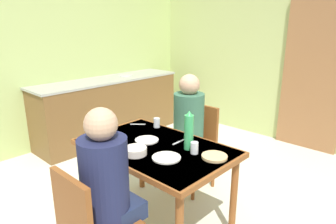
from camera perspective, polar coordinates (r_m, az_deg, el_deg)
The scene contains 18 objects.
ground_plane at distance 3.01m, azimuth -4.31°, elevation -17.56°, with size 6.79×6.79×0.00m, color beige.
wall_back at distance 4.66m, azimuth 20.24°, elevation 12.63°, with size 4.41×0.10×2.89m, color #B2C076.
wall_left at distance 4.59m, azimuth -16.90°, elevation 12.88°, with size 0.10×3.92×2.89m, color #ADC172.
door_wooden at distance 4.44m, azimuth 25.87°, elevation 6.06°, with size 0.80×0.05×2.00m, color #97633D.
kitchen_counter at distance 4.61m, azimuth -11.10°, elevation 0.75°, with size 0.61×2.28×0.91m.
dining_table at distance 2.47m, azimuth -2.41°, elevation -8.15°, with size 1.24×0.80×0.73m.
chair_far_diner at distance 3.15m, azimuth 5.27°, elevation -5.60°, with size 0.40×0.40×0.87m.
person_near_diner at distance 1.92m, azimuth -11.66°, elevation -11.77°, with size 0.30×0.37×0.77m.
person_far_diner at distance 2.95m, azimuth 3.78°, elevation -1.24°, with size 0.30×0.37×0.77m.
water_bottle_green_near at distance 2.32m, azimuth 3.99°, elevation -3.66°, with size 0.07×0.07×0.31m.
serving_bowl_center at distance 2.28m, azimuth -6.19°, elevation -7.37°, with size 0.17×0.17×0.06m, color silver.
dinner_plate_near_left at distance 2.53m, azimuth -4.05°, elevation -5.34°, with size 0.20×0.20×0.01m, color white.
dinner_plate_near_right at distance 2.21m, azimuth -0.30°, elevation -8.66°, with size 0.21×0.21×0.01m, color white.
drinking_glass_by_near_diner at distance 2.28m, azimuth 4.97°, elevation -6.83°, with size 0.06×0.06×0.09m, color silver.
drinking_glass_by_far_diner at distance 2.84m, azimuth -2.16°, elevation -2.04°, with size 0.06×0.06×0.09m, color silver.
bread_plate_sliced at distance 2.25m, azimuth 8.82°, elevation -8.37°, with size 0.19×0.19×0.02m, color #DBB77A.
cutlery_knife_near at distance 2.50m, azimuth 2.07°, elevation -5.70°, with size 0.15×0.02×0.00m, color silver.
cutlery_fork_near at distance 2.94m, azimuth -5.77°, elevation -2.33°, with size 0.15×0.02×0.00m, color silver.
Camera 1 is at (1.86, -1.66, 1.68)m, focal length 32.08 mm.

